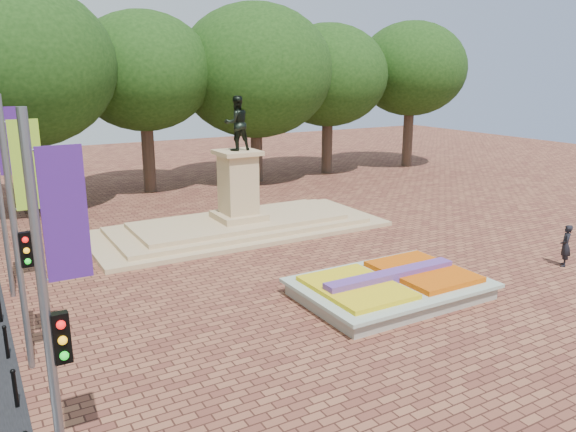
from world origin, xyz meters
The scene contains 7 objects.
ground centered at (0.00, 0.00, 0.00)m, with size 90.00×90.00×0.00m, color brown.
flower_bed centered at (1.03, -2.00, 0.38)m, with size 6.30×4.30×0.91m.
monument centered at (0.00, 8.00, 0.88)m, with size 14.00×6.00×6.40m.
tree_row_back centered at (2.33, 18.00, 6.67)m, with size 44.80×8.80×10.43m.
banner_poles centered at (-10.08, -1.31, 3.88)m, with size 0.88×11.17×7.00m.
bollard_row centered at (-10.70, -1.50, 0.53)m, with size 0.12×13.12×0.98m.
pedestrian centered at (9.00, -3.01, 0.84)m, with size 0.61×0.40×1.68m, color black.
Camera 1 is at (-10.99, -15.78, 7.52)m, focal length 35.00 mm.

